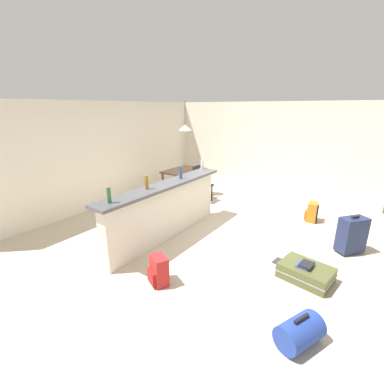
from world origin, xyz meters
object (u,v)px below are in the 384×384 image
at_px(dining_table, 184,173).
at_px(book_stack, 305,265).
at_px(suitcase_flat_olive, 305,272).
at_px(backpack_orange, 312,212).
at_px(bottle_amber, 147,182).
at_px(pendant_lamp, 185,127).
at_px(duffel_bag_blue, 299,332).
at_px(bottle_green, 109,195).
at_px(bottle_blue, 181,173).
at_px(suitcase_upright_navy, 352,235).
at_px(bottle_clear, 202,165).
at_px(dining_chair_near_partition, 201,182).
at_px(backpack_red, 159,271).

xyz_separation_m(dining_table, book_stack, (-2.02, -3.66, -0.40)).
distance_m(suitcase_flat_olive, backpack_orange, 2.27).
bearing_deg(suitcase_flat_olive, bottle_amber, 102.83).
distance_m(pendant_lamp, book_stack, 4.51).
xyz_separation_m(pendant_lamp, duffel_bag_blue, (-3.26, -3.90, -1.70)).
bearing_deg(book_stack, dining_table, 61.05).
bearing_deg(bottle_green, duffel_bag_blue, -86.24).
xyz_separation_m(bottle_blue, backpack_orange, (1.93, -2.05, -0.97)).
bearing_deg(suitcase_flat_olive, bottle_blue, 83.06).
distance_m(suitcase_flat_olive, book_stack, 0.14).
bearing_deg(backpack_orange, bottle_amber, 143.28).
distance_m(suitcase_upright_navy, book_stack, 1.32).
bearing_deg(backpack_orange, suitcase_upright_navy, -140.36).
xyz_separation_m(bottle_amber, bottle_clear, (1.70, 0.02, -0.00)).
distance_m(bottle_blue, duffel_bag_blue, 3.24).
bearing_deg(bottle_clear, dining_chair_near_partition, 34.67).
bearing_deg(suitcase_flat_olive, bottle_green, 119.11).
relative_size(suitcase_flat_olive, backpack_orange, 2.07).
height_order(suitcase_flat_olive, book_stack, book_stack).
distance_m(bottle_blue, pendant_lamp, 2.25).
distance_m(dining_table, duffel_bag_blue, 5.06).
bearing_deg(bottle_amber, backpack_red, -129.38).
xyz_separation_m(dining_table, duffel_bag_blue, (-3.19, -3.90, -0.50)).
height_order(suitcase_flat_olive, backpack_orange, backpack_orange).
height_order(dining_table, duffel_bag_blue, dining_table).
relative_size(dining_table, dining_chair_near_partition, 1.18).
xyz_separation_m(bottle_blue, suitcase_upright_navy, (0.92, -2.88, -0.84)).
relative_size(bottle_green, bottle_clear, 1.06).
distance_m(bottle_clear, backpack_red, 2.74).
distance_m(bottle_blue, suitcase_flat_olive, 2.70).
relative_size(bottle_green, pendant_lamp, 0.30).
height_order(bottle_green, bottle_clear, bottle_green).
bearing_deg(duffel_bag_blue, bottle_clear, 49.82).
xyz_separation_m(bottle_blue, dining_table, (1.70, 1.21, -0.52)).
bearing_deg(pendant_lamp, bottle_clear, -129.16).
distance_m(dining_table, suitcase_upright_navy, 4.18).
height_order(pendant_lamp, duffel_bag_blue, pendant_lamp).
relative_size(bottle_clear, suitcase_flat_olive, 0.25).
relative_size(bottle_amber, bottle_clear, 1.04).
bearing_deg(duffel_bag_blue, dining_chair_near_partition, 46.49).
bearing_deg(duffel_bag_blue, bottle_green, 93.76).
height_order(dining_chair_near_partition, backpack_orange, dining_chair_near_partition).
relative_size(bottle_blue, backpack_orange, 0.55).
height_order(backpack_red, suitcase_upright_navy, suitcase_upright_navy).
xyz_separation_m(suitcase_flat_olive, duffel_bag_blue, (-1.19, -0.22, 0.04)).
height_order(bottle_green, dining_table, bottle_green).
bearing_deg(bottle_clear, bottle_amber, -179.39).
bearing_deg(bottle_blue, suitcase_flat_olive, -96.94).
distance_m(bottle_green, bottle_amber, 0.80).
bearing_deg(bottle_amber, duffel_bag_blue, -102.84).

